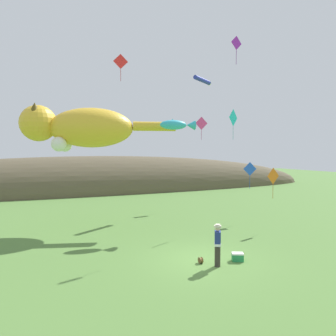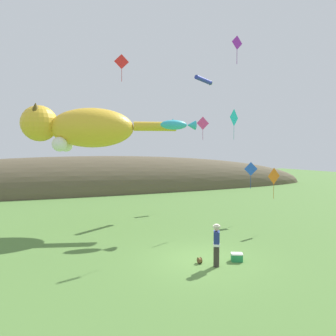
% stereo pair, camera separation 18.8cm
% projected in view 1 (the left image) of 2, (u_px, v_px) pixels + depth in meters
% --- Properties ---
extents(ground_plane, '(120.00, 120.00, 0.00)m').
position_uv_depth(ground_plane, '(203.00, 260.00, 13.14)').
color(ground_plane, '#517A38').
extents(distant_hill_ridge, '(63.24, 10.34, 8.67)m').
position_uv_depth(distant_hill_ridge, '(100.00, 191.00, 37.41)').
color(distant_hill_ridge, brown).
rests_on(distant_hill_ridge, ground).
extents(festival_attendant, '(0.44, 0.49, 1.77)m').
position_uv_depth(festival_attendant, '(218.00, 244.00, 12.39)').
color(festival_attendant, '#332D28').
rests_on(festival_attendant, ground).
extents(kite_spool, '(0.14, 0.26, 0.26)m').
position_uv_depth(kite_spool, '(201.00, 260.00, 12.78)').
color(kite_spool, olive).
rests_on(kite_spool, ground).
extents(picnic_cooler, '(0.58, 0.51, 0.36)m').
position_uv_depth(picnic_cooler, '(238.00, 257.00, 13.05)').
color(picnic_cooler, '#268C4C').
rests_on(picnic_cooler, ground).
extents(kite_giant_cat, '(9.60, 4.19, 3.00)m').
position_uv_depth(kite_giant_cat, '(80.00, 128.00, 19.17)').
color(kite_giant_cat, gold).
extents(kite_fish_windsock, '(2.34, 0.97, 0.70)m').
position_uv_depth(kite_fish_windsock, '(177.00, 125.00, 18.79)').
color(kite_fish_windsock, '#33B2CC').
extents(kite_tube_streamer, '(2.40, 1.77, 0.44)m').
position_uv_depth(kite_tube_streamer, '(203.00, 80.00, 25.84)').
color(kite_tube_streamer, '#2633A5').
extents(kite_diamond_orange, '(1.02, 0.15, 1.92)m').
position_uv_depth(kite_diamond_orange, '(273.00, 176.00, 18.50)').
color(kite_diamond_orange, orange).
extents(kite_diamond_blue, '(0.92, 0.28, 1.85)m').
position_uv_depth(kite_diamond_blue, '(250.00, 169.00, 20.84)').
color(kite_diamond_blue, blue).
extents(kite_diamond_pink, '(1.19, 0.12, 2.09)m').
position_uv_depth(kite_diamond_pink, '(201.00, 123.00, 27.08)').
color(kite_diamond_pink, '#E53F8C').
extents(kite_diamond_violet, '(0.88, 0.15, 1.78)m').
position_uv_depth(kite_diamond_violet, '(236.00, 43.00, 19.06)').
color(kite_diamond_violet, purple).
extents(kite_diamond_teal, '(1.02, 0.56, 2.05)m').
position_uv_depth(kite_diamond_teal, '(233.00, 118.00, 20.15)').
color(kite_diamond_teal, '#19BFBF').
extents(kite_diamond_red, '(1.07, 0.17, 1.98)m').
position_uv_depth(kite_diamond_red, '(121.00, 62.00, 21.80)').
color(kite_diamond_red, red).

